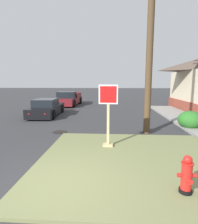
% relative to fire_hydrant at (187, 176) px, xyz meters
% --- Properties ---
extents(ground_plane, '(160.00, 160.00, 0.00)m').
position_rel_fire_hydrant_xyz_m(ground_plane, '(-2.84, 0.10, -0.47)').
color(ground_plane, '#333335').
extents(grass_corner_patch, '(5.88, 5.54, 0.08)m').
position_rel_fire_hydrant_xyz_m(grass_corner_patch, '(-0.90, 1.77, -0.43)').
color(grass_corner_patch, olive).
rests_on(grass_corner_patch, ground).
extents(fire_hydrant, '(0.38, 0.34, 0.84)m').
position_rel_fire_hydrant_xyz_m(fire_hydrant, '(0.00, 0.00, 0.00)').
color(fire_hydrant, black).
rests_on(fire_hydrant, grass_corner_patch).
extents(stop_sign, '(0.69, 0.30, 2.27)m').
position_rel_fire_hydrant_xyz_m(stop_sign, '(-1.72, 2.89, 0.70)').
color(stop_sign, tan).
rests_on(stop_sign, grass_corner_patch).
extents(manhole_cover, '(0.70, 0.70, 0.02)m').
position_rel_fire_hydrant_xyz_m(manhole_cover, '(-4.14, 4.97, -0.47)').
color(manhole_cover, black).
rests_on(manhole_cover, ground).
extents(parked_sedan_black, '(2.01, 4.50, 1.25)m').
position_rel_fire_hydrant_xyz_m(parked_sedan_black, '(-6.38, 9.57, 0.07)').
color(parked_sedan_black, black).
rests_on(parked_sedan_black, ground).
extents(pickup_truck_maroon, '(2.27, 5.31, 1.48)m').
position_rel_fire_hydrant_xyz_m(pickup_truck_maroon, '(-6.25, 16.00, 0.14)').
color(pickup_truck_maroon, maroon).
rests_on(pickup_truck_maroon, ground).
extents(utility_pole, '(1.44, 0.31, 10.40)m').
position_rel_fire_hydrant_xyz_m(utility_pole, '(0.10, 5.11, 4.89)').
color(utility_pole, '#4C3823').
rests_on(utility_pole, ground).
extents(shrub_by_curb, '(1.21, 1.21, 0.96)m').
position_rel_fire_hydrant_xyz_m(shrub_by_curb, '(2.53, 6.13, 0.00)').
color(shrub_by_curb, '#2A6924').
rests_on(shrub_by_curb, ground).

